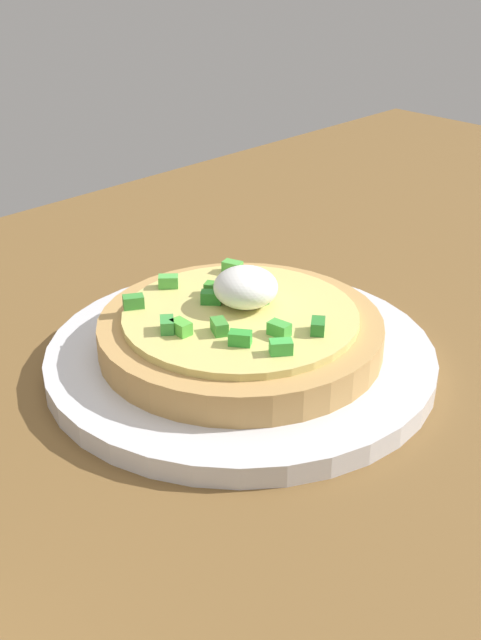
% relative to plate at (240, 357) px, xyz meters
% --- Properties ---
extents(dining_table, '(1.22, 0.85, 0.03)m').
position_rel_plate_xyz_m(dining_table, '(-0.05, 0.07, -0.02)').
color(dining_table, brown).
rests_on(dining_table, ground).
extents(plate, '(0.25, 0.25, 0.01)m').
position_rel_plate_xyz_m(plate, '(0.00, 0.00, 0.00)').
color(plate, silver).
rests_on(plate, dining_table).
extents(pizza, '(0.18, 0.18, 0.05)m').
position_rel_plate_xyz_m(pizza, '(-0.00, -0.00, 0.02)').
color(pizza, tan).
rests_on(pizza, plate).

